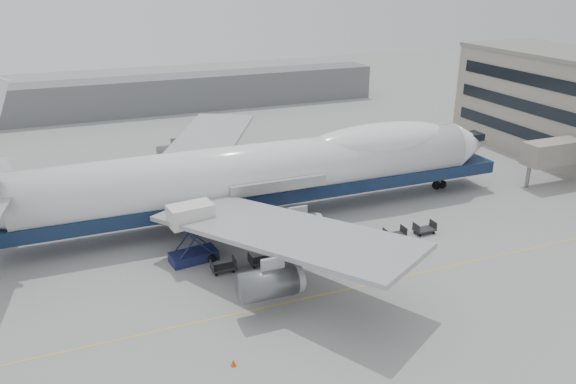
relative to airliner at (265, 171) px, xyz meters
name	(u,v)px	position (x,y,z in m)	size (l,w,h in m)	color
ground	(301,264)	(-0.64, -12.00, -5.62)	(260.00, 260.00, 0.00)	gray
apron_line	(327,294)	(-0.64, -18.00, -5.62)	(60.00, 0.15, 0.01)	gold
hangar	(115,98)	(-10.64, 58.00, -2.12)	(110.00, 8.00, 7.00)	slate
airliner	(265,171)	(0.00, 0.00, 0.00)	(67.00, 55.30, 19.98)	white
catering_truck	(192,229)	(-10.25, -7.48, -2.20)	(4.82, 3.60, 6.01)	#1A214E
traffic_cone	(233,363)	(-11.22, -24.31, -5.34)	(0.40, 0.40, 0.59)	#E24C0B
dolly_0	(223,267)	(-8.13, -10.75, -5.09)	(2.30, 1.35, 1.30)	#2D2D30
dolly_1	(261,260)	(-4.34, -10.75, -5.09)	(2.30, 1.35, 1.30)	#2D2D30
dolly_2	(297,253)	(-0.55, -10.75, -5.09)	(2.30, 1.35, 1.30)	#2D2D30
dolly_3	(331,247)	(3.24, -10.75, -5.09)	(2.30, 1.35, 1.30)	#2D2D30
dolly_4	(363,240)	(7.03, -10.75, -5.09)	(2.30, 1.35, 1.30)	#2D2D30
dolly_5	(395,235)	(10.82, -10.75, -5.09)	(2.30, 1.35, 1.30)	#2D2D30
dolly_6	(424,229)	(14.60, -10.75, -5.09)	(2.30, 1.35, 1.30)	#2D2D30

